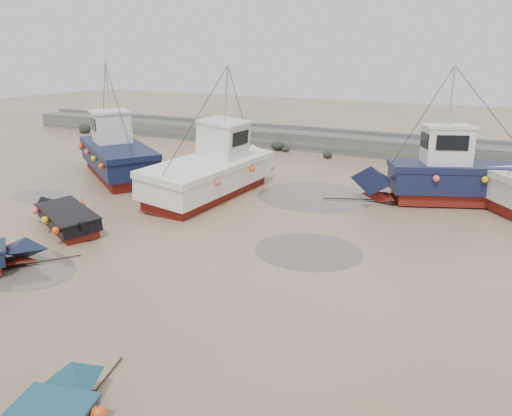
# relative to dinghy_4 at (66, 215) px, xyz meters

# --- Properties ---
(ground) EXTENTS (120.00, 120.00, 0.00)m
(ground) POSITION_rel_dinghy_4_xyz_m (5.50, -1.59, -0.55)
(ground) COLOR tan
(ground) RESTS_ON ground
(seawall) EXTENTS (60.00, 4.92, 1.50)m
(seawall) POSITION_rel_dinghy_4_xyz_m (5.55, 20.40, 0.08)
(seawall) COLOR slate
(seawall) RESTS_ON ground
(puddle_a) EXTENTS (5.20, 5.20, 0.01)m
(puddle_a) POSITION_rel_dinghy_4_xyz_m (1.31, -3.66, -0.54)
(puddle_a) COLOR #62594F
(puddle_a) RESTS_ON ground
(puddle_b) EXTENTS (3.93, 3.93, 0.01)m
(puddle_b) POSITION_rel_dinghy_4_xyz_m (9.63, 2.27, -0.54)
(puddle_b) COLOR #62594F
(puddle_b) RESTS_ON ground
(puddle_c) EXTENTS (3.79, 3.79, 0.01)m
(puddle_c) POSITION_rel_dinghy_4_xyz_m (-4.50, 2.65, -0.54)
(puddle_c) COLOR #62594F
(puddle_c) RESTS_ON ground
(puddle_d) EXTENTS (5.83, 5.83, 0.01)m
(puddle_d) POSITION_rel_dinghy_4_xyz_m (7.26, 8.99, -0.54)
(puddle_d) COLOR #62594F
(puddle_d) RESTS_ON ground
(dinghy_4) EXTENTS (5.78, 3.36, 1.43)m
(dinghy_4) POSITION_rel_dinghy_4_xyz_m (0.00, 0.00, 0.00)
(dinghy_4) COLOR maroon
(dinghy_4) RESTS_ON ground
(cabin_boat_0) EXTENTS (9.90, 7.42, 6.22)m
(cabin_boat_0) POSITION_rel_dinghy_4_xyz_m (-4.60, 7.85, 0.76)
(cabin_boat_0) COLOR maroon
(cabin_boat_0) RESTS_ON ground
(cabin_boat_1) EXTENTS (3.32, 11.23, 6.22)m
(cabin_boat_1) POSITION_rel_dinghy_4_xyz_m (2.66, 7.07, 0.76)
(cabin_boat_1) COLOR maroon
(cabin_boat_1) RESTS_ON ground
(cabin_boat_2) EXTENTS (9.51, 5.24, 6.22)m
(cabin_boat_2) POSITION_rel_dinghy_4_xyz_m (13.17, 10.92, 0.81)
(cabin_boat_2) COLOR maroon
(cabin_boat_2) RESTS_ON ground
(person) EXTENTS (0.63, 0.43, 1.67)m
(person) POSITION_rel_dinghy_4_xyz_m (1.33, 4.07, -0.55)
(person) COLOR #1C2639
(person) RESTS_ON ground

